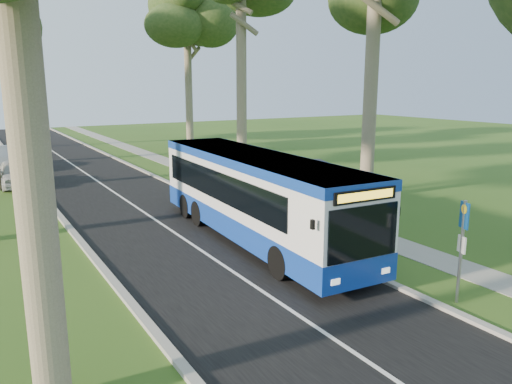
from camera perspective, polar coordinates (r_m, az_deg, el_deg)
ground at (r=17.63m, az=7.83°, el=-7.15°), size 120.00×120.00×0.00m
road at (r=24.66m, az=-13.49°, el=-1.72°), size 7.00×100.00×0.02m
kerb_east at (r=25.86m, az=-6.10°, el=-0.69°), size 0.25×100.00×0.12m
kerb_west at (r=23.89m, az=-21.52°, el=-2.58°), size 0.25×100.00×0.12m
centre_line at (r=24.65m, az=-13.50°, el=-1.69°), size 0.12×100.00×0.00m
footpath at (r=27.22m, az=-0.36°, el=-0.07°), size 1.50×100.00×0.02m
bus at (r=18.62m, az=-0.08°, el=-0.55°), size 3.17×12.44×3.27m
bus_stop_sign at (r=14.36m, az=22.49°, el=-5.16°), size 0.19×0.38×2.85m
bus_shelter at (r=20.48m, az=7.53°, el=0.88°), size 2.49×3.37×2.58m
litter_bin at (r=24.88m, az=-1.05°, el=-0.25°), size 0.49×0.49×0.86m
car_white at (r=32.13m, az=-25.75°, el=1.96°), size 1.84×4.46×1.51m
car_silver at (r=38.41m, az=-27.13°, el=3.42°), size 2.33×5.13×1.63m
tree_east_d at (r=47.00m, az=-7.90°, el=18.33°), size 5.20×5.20×14.68m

